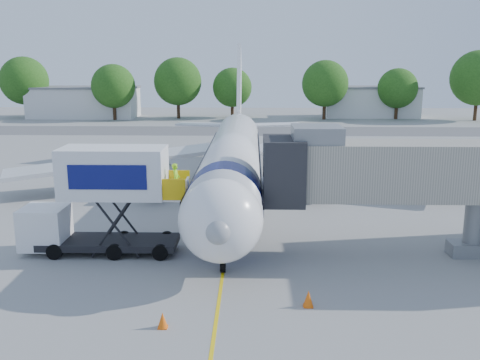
{
  "coord_description": "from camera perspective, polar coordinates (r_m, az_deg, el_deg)",
  "views": [
    {
      "loc": [
        1.36,
        -33.02,
        9.72
      ],
      "look_at": [
        0.67,
        -3.96,
        3.2
      ],
      "focal_mm": 40.0,
      "sensor_mm": 36.0,
      "label": 1
    }
  ],
  "objects": [
    {
      "name": "ground",
      "position": [
        34.45,
        -0.95,
        -3.75
      ],
      "size": [
        160.0,
        160.0,
        0.0
      ],
      "primitive_type": "plane",
      "color": "gray",
      "rests_on": "ground"
    },
    {
      "name": "guidance_line",
      "position": [
        34.45,
        -0.95,
        -3.74
      ],
      "size": [
        0.15,
        70.0,
        0.01
      ],
      "primitive_type": "cube",
      "color": "yellow",
      "rests_on": "ground"
    },
    {
      "name": "taxiway_strip",
      "position": [
        75.66,
        0.33,
        5.26
      ],
      "size": [
        120.0,
        10.0,
        0.01
      ],
      "primitive_type": "cube",
      "color": "#59595B",
      "rests_on": "ground"
    },
    {
      "name": "aircraft",
      "position": [
        37.78,
        -0.72,
        2.31
      ],
      "size": [
        34.17,
        37.73,
        11.35
      ],
      "color": "white",
      "rests_on": "ground"
    },
    {
      "name": "jet_bridge",
      "position": [
        27.39,
        15.35,
        0.86
      ],
      "size": [
        13.9,
        3.2,
        6.6
      ],
      "color": "#AAA391",
      "rests_on": "ground"
    },
    {
      "name": "catering_hiloader",
      "position": [
        28.0,
        -14.51,
        -2.17
      ],
      "size": [
        8.5,
        2.44,
        5.5
      ],
      "color": "black",
      "rests_on": "ground"
    },
    {
      "name": "safety_cone_a",
      "position": [
        22.22,
        7.3,
        -12.47
      ],
      "size": [
        0.43,
        0.43,
        0.68
      ],
      "color": "#ED5C0C",
      "rests_on": "ground"
    },
    {
      "name": "safety_cone_b",
      "position": [
        20.69,
        -8.26,
        -14.6
      ],
      "size": [
        0.39,
        0.39,
        0.61
      ],
      "color": "#ED5C0C",
      "rests_on": "ground"
    },
    {
      "name": "outbuilding_left",
      "position": [
        97.8,
        -16.27,
        8.0
      ],
      "size": [
        18.4,
        8.4,
        5.3
      ],
      "color": "silver",
      "rests_on": "ground"
    },
    {
      "name": "outbuilding_right",
      "position": [
        97.5,
        13.73,
        8.13
      ],
      "size": [
        16.4,
        7.4,
        5.3
      ],
      "color": "silver",
      "rests_on": "ground"
    },
    {
      "name": "tree_a",
      "position": [
        100.24,
        -22.03,
        9.79
      ],
      "size": [
        8.17,
        8.17,
        10.41
      ],
      "color": "#382314",
      "rests_on": "ground"
    },
    {
      "name": "tree_b",
      "position": [
        91.9,
        -13.36,
        9.71
      ],
      "size": [
        7.2,
        7.2,
        9.18
      ],
      "color": "#382314",
      "rests_on": "ground"
    },
    {
      "name": "tree_c",
      "position": [
        92.6,
        -6.66,
        10.4
      ],
      "size": [
        8.05,
        8.05,
        10.27
      ],
      "color": "#382314",
      "rests_on": "ground"
    },
    {
      "name": "tree_d",
      "position": [
        93.0,
        -0.84,
        9.84
      ],
      "size": [
        6.7,
        6.7,
        8.55
      ],
      "color": "#382314",
      "rests_on": "ground"
    },
    {
      "name": "tree_e",
      "position": [
        91.29,
        9.06,
        10.13
      ],
      "size": [
        7.7,
        7.7,
        9.82
      ],
      "color": "#382314",
      "rests_on": "ground"
    },
    {
      "name": "tree_f",
      "position": [
        94.61,
        16.47,
        9.36
      ],
      "size": [
        6.66,
        6.66,
        8.49
      ],
      "color": "#382314",
      "rests_on": "ground"
    },
    {
      "name": "tree_g",
      "position": [
        96.5,
        24.09,
        9.91
      ],
      "size": [
        8.96,
        8.96,
        11.42
      ],
      "color": "#382314",
      "rests_on": "ground"
    }
  ]
}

